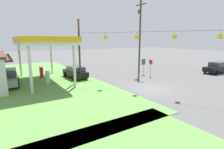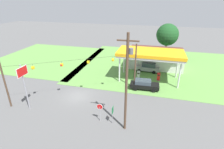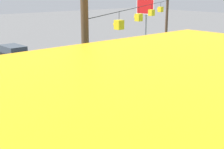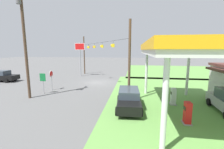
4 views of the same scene
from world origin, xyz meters
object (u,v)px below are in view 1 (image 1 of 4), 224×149
(utility_pole_main, at_px, (140,33))
(fuel_pump_far, at_px, (41,73))
(car_at_pumps_front, at_px, (75,72))
(car_on_crossroad, at_px, (217,67))
(stop_sign_roadside, at_px, (151,64))
(car_at_pumps_rear, at_px, (8,78))
(gas_station_canopy, at_px, (42,41))
(fuel_pump_near, at_px, (48,78))
(route_sign, at_px, (143,63))

(utility_pole_main, bearing_deg, fuel_pump_far, 75.97)
(car_at_pumps_front, bearing_deg, utility_pole_main, -99.99)
(car_on_crossroad, bearing_deg, stop_sign_roadside, -20.28)
(fuel_pump_far, bearing_deg, car_on_crossroad, -113.43)
(car_at_pumps_front, distance_m, car_at_pumps_rear, 8.12)
(gas_station_canopy, xyz_separation_m, car_on_crossroad, (-8.97, -25.03, -4.20))
(car_at_pumps_rear, height_order, stop_sign_roadside, stop_sign_roadside)
(car_at_pumps_front, bearing_deg, car_on_crossroad, -114.99)
(car_at_pumps_front, distance_m, stop_sign_roadside, 10.97)
(fuel_pump_far, xyz_separation_m, car_at_pumps_front, (-2.34, -4.06, 0.13))
(fuel_pump_far, relative_size, stop_sign_roadside, 0.63)
(fuel_pump_near, relative_size, fuel_pump_far, 1.00)
(gas_station_canopy, distance_m, stop_sign_roadside, 15.23)
(route_sign, bearing_deg, utility_pole_main, -18.12)
(fuel_pump_far, relative_size, route_sign, 0.66)
(car_at_pumps_front, bearing_deg, car_at_pumps_rear, 86.69)
(fuel_pump_near, distance_m, utility_pole_main, 15.64)
(car_on_crossroad, bearing_deg, gas_station_canopy, -20.89)
(gas_station_canopy, distance_m, car_at_pumps_front, 5.89)
(car_at_pumps_rear, bearing_deg, car_at_pumps_front, 93.34)
(gas_station_canopy, distance_m, fuel_pump_near, 4.76)
(fuel_pump_far, bearing_deg, car_at_pumps_rear, 119.42)
(car_at_pumps_front, xyz_separation_m, car_at_pumps_rear, (0.06, 8.12, 0.11))
(utility_pole_main, bearing_deg, fuel_pump_near, 90.40)
(gas_station_canopy, relative_size, car_at_pumps_front, 2.38)
(car_at_pumps_front, xyz_separation_m, route_sign, (-3.01, -9.98, 0.83))
(fuel_pump_near, bearing_deg, utility_pole_main, -89.60)
(car_at_pumps_front, bearing_deg, fuel_pump_far, 57.12)
(gas_station_canopy, bearing_deg, stop_sign_roadside, -110.19)
(gas_station_canopy, relative_size, route_sign, 4.91)
(gas_station_canopy, height_order, utility_pole_main, utility_pole_main)
(gas_station_canopy, bearing_deg, car_at_pumps_rear, 95.81)
(route_sign, distance_m, utility_pole_main, 4.98)
(fuel_pump_near, distance_m, car_at_pumps_front, 4.30)
(car_at_pumps_rear, xyz_separation_m, stop_sign_roadside, (-4.72, -18.01, 0.82))
(utility_pole_main, bearing_deg, stop_sign_roadside, 169.09)
(fuel_pump_near, bearing_deg, car_at_pumps_front, -70.90)
(car_at_pumps_rear, distance_m, route_sign, 18.37)
(car_at_pumps_front, xyz_separation_m, car_on_crossroad, (-8.50, -20.97, 0.04))
(stop_sign_roadside, distance_m, route_sign, 1.66)
(fuel_pump_far, xyz_separation_m, utility_pole_main, (-3.65, -14.60, 5.61))
(fuel_pump_far, xyz_separation_m, stop_sign_roadside, (-7.01, -13.95, 1.07))
(fuel_pump_near, height_order, stop_sign_roadside, stop_sign_roadside)
(utility_pole_main, bearing_deg, route_sign, 161.88)
(car_at_pumps_front, distance_m, car_on_crossroad, 22.63)
(gas_station_canopy, height_order, car_on_crossroad, gas_station_canopy)
(gas_station_canopy, xyz_separation_m, stop_sign_roadside, (-5.13, -13.95, -3.30))
(car_at_pumps_rear, distance_m, utility_pole_main, 19.46)
(car_at_pumps_front, height_order, car_on_crossroad, car_on_crossroad)
(fuel_pump_far, relative_size, car_on_crossroad, 0.30)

